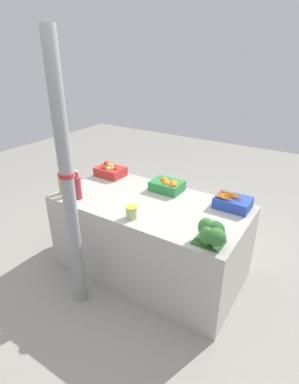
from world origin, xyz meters
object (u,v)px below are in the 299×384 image
at_px(orange_crate, 168,185).
at_px(juice_bottle_amber, 69,187).
at_px(support_pole, 68,188).
at_px(broccoli_pile, 211,232).
at_px(pickle_jar, 132,212).
at_px(apple_crate, 110,170).
at_px(carrot_crate, 232,202).
at_px(juice_bottle_ruby, 78,187).
at_px(juice_bottle_golden, 62,181).

height_order(orange_crate, juice_bottle_amber, juice_bottle_amber).
height_order(support_pole, broccoli_pile, support_pole).
bearing_deg(support_pole, pickle_jar, 47.63).
xyz_separation_m(apple_crate, broccoli_pile, (1.47, -0.63, 0.03)).
bearing_deg(pickle_jar, orange_crate, 91.22).
bearing_deg(carrot_crate, juice_bottle_ruby, -154.75).
relative_size(broccoli_pile, juice_bottle_ruby, 0.87).
height_order(broccoli_pile, juice_bottle_amber, juice_bottle_amber).
xyz_separation_m(broccoli_pile, juice_bottle_golden, (-1.56, 0.02, 0.03)).
distance_m(support_pole, juice_bottle_golden, 0.69).
distance_m(support_pole, broccoli_pile, 1.12).
xyz_separation_m(orange_crate, juice_bottle_ruby, (-0.63, -0.61, 0.06)).
xyz_separation_m(support_pole, apple_crate, (-0.43, 1.00, -0.27)).
bearing_deg(juice_bottle_amber, support_pole, -42.05).
bearing_deg(pickle_jar, carrot_crate, 44.21).
xyz_separation_m(apple_crate, juice_bottle_amber, (0.00, -0.62, 0.03)).
distance_m(orange_crate, broccoli_pile, 0.95).
height_order(broccoli_pile, juice_bottle_ruby, juice_bottle_ruby).
bearing_deg(juice_bottle_ruby, broccoli_pile, -0.70).
height_order(apple_crate, orange_crate, orange_crate).
distance_m(juice_bottle_golden, juice_bottle_amber, 0.11).
distance_m(apple_crate, carrot_crate, 1.42).
xyz_separation_m(apple_crate, orange_crate, (0.75, -0.01, -0.00)).
height_order(support_pole, pickle_jar, support_pole).
bearing_deg(broccoli_pile, juice_bottle_golden, 179.40).
height_order(support_pole, juice_bottle_golden, support_pole).
relative_size(support_pole, pickle_jar, 21.20).
relative_size(apple_crate, orange_crate, 1.00).
height_order(apple_crate, pickle_jar, apple_crate).
bearing_deg(apple_crate, broccoli_pile, -23.31).
relative_size(broccoli_pile, pickle_jar, 2.37).
bearing_deg(juice_bottle_amber, apple_crate, 90.39).
bearing_deg(orange_crate, juice_bottle_golden, -144.24).
distance_m(support_pole, orange_crate, 1.08).
bearing_deg(broccoli_pile, juice_bottle_ruby, 179.30).
bearing_deg(support_pole, carrot_crate, 45.40).
bearing_deg(broccoli_pile, juice_bottle_amber, 179.35).
distance_m(orange_crate, carrot_crate, 0.67).
distance_m(broccoli_pile, juice_bottle_golden, 1.56).
bearing_deg(juice_bottle_ruby, support_pole, -51.17).
height_order(support_pole, juice_bottle_ruby, support_pole).
height_order(juice_bottle_amber, pickle_jar, juice_bottle_amber).
height_order(apple_crate, juice_bottle_amber, juice_bottle_amber).
relative_size(apple_crate, juice_bottle_golden, 1.00).
distance_m(apple_crate, orange_crate, 0.75).
bearing_deg(support_pole, broccoli_pile, 19.69).
bearing_deg(orange_crate, juice_bottle_ruby, -135.86).
xyz_separation_m(broccoli_pile, pickle_jar, (-0.71, -0.01, -0.04)).
bearing_deg(support_pole, juice_bottle_golden, 143.85).
relative_size(juice_bottle_golden, juice_bottle_ruby, 1.08).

